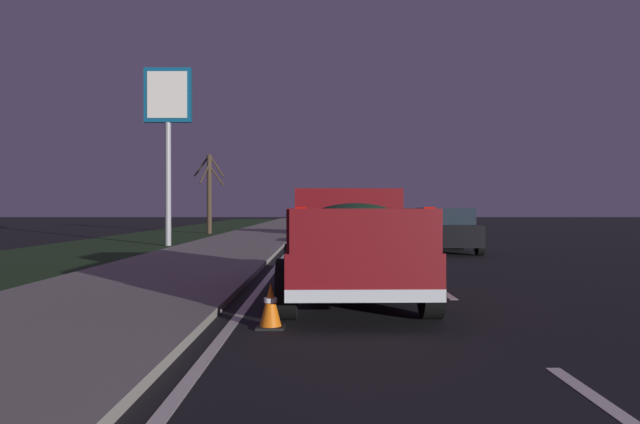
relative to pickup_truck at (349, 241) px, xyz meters
name	(u,v)px	position (x,y,z in m)	size (l,w,h in m)	color
ground	(371,242)	(17.06, -1.75, -0.98)	(144.00, 144.00, 0.00)	black
sidewalk_shoulder	(244,241)	(17.06, 3.95, -0.92)	(108.00, 4.00, 0.12)	gray
grass_verge	(132,242)	(17.06, 8.95, -0.98)	(108.00, 6.00, 0.01)	#1E3819
lane_markings	(315,240)	(18.89, 0.80, -0.98)	(108.00, 3.54, 0.01)	silver
pickup_truck	(349,241)	(0.00, 0.00, 0.00)	(5.47, 2.38, 1.87)	maroon
sedan_black	(444,230)	(10.89, -3.74, -0.20)	(4.42, 2.05, 1.54)	black
sedan_white	(397,222)	(21.81, -3.49, -0.20)	(4.45, 2.10, 1.54)	silver
sedan_silver	(333,221)	(23.31, -0.16, -0.20)	(4.42, 2.05, 1.54)	#B2B5BA
gas_price_sign	(168,112)	(14.42, 6.67, 4.43)	(0.27, 1.90, 7.18)	#99999E
bare_tree_far	(209,191)	(26.03, 7.13, 1.56)	(1.97, 2.00, 4.75)	#423323
traffic_cone_near	(271,306)	(-2.49, 1.12, -0.70)	(0.36, 0.36, 0.58)	black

